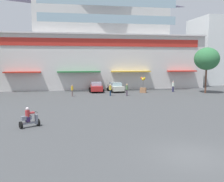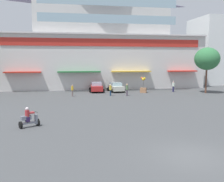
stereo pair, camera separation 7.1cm
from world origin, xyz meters
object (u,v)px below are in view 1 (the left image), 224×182
at_px(parked_car_0, 96,87).
at_px(pedestrian_0, 110,89).
at_px(balloon_vendor_cart, 143,86).
at_px(plaza_tree_1, 207,59).
at_px(parked_car_1, 116,87).
at_px(scooter_rider_3, 29,119).
at_px(pedestrian_2, 173,86).
at_px(pedestrian_1, 127,89).
at_px(pedestrian_3, 72,90).

bearing_deg(parked_car_0, pedestrian_0, -73.47).
height_order(parked_car_0, balloon_vendor_cart, balloon_vendor_cart).
distance_m(plaza_tree_1, parked_car_1, 14.28).
distance_m(scooter_rider_3, balloon_vendor_cart, 22.78).
bearing_deg(plaza_tree_1, parked_car_0, 164.29).
distance_m(scooter_rider_3, pedestrian_0, 17.69).
bearing_deg(balloon_vendor_cart, pedestrian_0, -155.95).
distance_m(parked_car_1, pedestrian_2, 9.01).
xyz_separation_m(plaza_tree_1, pedestrian_0, (-14.55, -0.32, -4.17)).
relative_size(scooter_rider_3, pedestrian_2, 0.91).
bearing_deg(pedestrian_1, plaza_tree_1, 3.42).
height_order(pedestrian_0, pedestrian_2, pedestrian_2).
bearing_deg(parked_car_1, pedestrian_1, -81.98).
height_order(pedestrian_1, balloon_vendor_cart, balloon_vendor_cart).
height_order(scooter_rider_3, pedestrian_1, pedestrian_1).
distance_m(pedestrian_0, balloon_vendor_cart, 5.99).
bearing_deg(scooter_rider_3, pedestrian_1, 54.07).
bearing_deg(parked_car_1, plaza_tree_1, -17.41).
bearing_deg(scooter_rider_3, pedestrian_3, 77.80).
height_order(plaza_tree_1, scooter_rider_3, plaza_tree_1).
relative_size(pedestrian_0, pedestrian_1, 0.98).
relative_size(parked_car_0, balloon_vendor_cart, 1.80).
xyz_separation_m(pedestrian_0, pedestrian_2, (10.43, 2.69, -0.02)).
bearing_deg(pedestrian_1, parked_car_1, 98.02).
relative_size(scooter_rider_3, pedestrian_0, 0.92).
height_order(plaza_tree_1, parked_car_1, plaza_tree_1).
xyz_separation_m(parked_car_0, parked_car_1, (3.01, -0.43, -0.03)).
distance_m(plaza_tree_1, pedestrian_2, 6.35).
relative_size(parked_car_0, pedestrian_1, 2.60).
distance_m(pedestrian_1, pedestrian_3, 7.52).
bearing_deg(pedestrian_1, balloon_vendor_cart, 41.67).
bearing_deg(pedestrian_2, pedestrian_1, -159.14).
bearing_deg(pedestrian_3, scooter_rider_3, -102.20).
height_order(parked_car_1, pedestrian_3, pedestrian_3).
height_order(parked_car_1, scooter_rider_3, scooter_rider_3).
xyz_separation_m(plaza_tree_1, pedestrian_3, (-19.79, -0.07, -4.21)).
bearing_deg(pedestrian_3, plaza_tree_1, 0.20).
distance_m(pedestrian_3, balloon_vendor_cart, 10.93).
height_order(pedestrian_2, pedestrian_3, pedestrian_2).
relative_size(pedestrian_1, pedestrian_3, 1.06).
distance_m(parked_car_0, parked_car_1, 3.04).
bearing_deg(pedestrian_1, pedestrian_3, 174.91).
distance_m(pedestrian_2, pedestrian_3, 15.85).
xyz_separation_m(parked_car_0, pedestrian_0, (1.43, -4.81, 0.17)).
bearing_deg(parked_car_0, pedestrian_1, -54.84).
bearing_deg(pedestrian_1, scooter_rider_3, -125.93).
xyz_separation_m(pedestrian_3, balloon_vendor_cart, (10.71, 2.19, 0.08)).
xyz_separation_m(pedestrian_0, balloon_vendor_cart, (5.47, 2.44, 0.03)).
bearing_deg(plaza_tree_1, balloon_vendor_cart, 166.82).
height_order(pedestrian_0, balloon_vendor_cart, balloon_vendor_cart).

